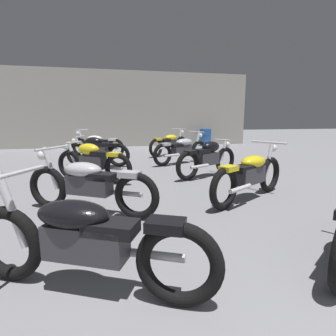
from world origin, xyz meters
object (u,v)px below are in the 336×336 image
Objects in this scene: motorcycle_left_row_5 at (97,144)px; motorcycle_right_row_2 at (250,174)px; motorcycle_left_row_2 at (89,184)px; motorcycle_right_row_3 at (208,158)px; motorcycle_right_row_5 at (169,143)px; oil_drum at (205,137)px; motorcycle_left_row_3 at (93,161)px; motorcycle_left_row_1 at (85,239)px; motorcycle_left_row_4 at (97,150)px; motorcycle_right_row_4 at (182,149)px.

motorcycle_right_row_2 is at bearing -66.06° from motorcycle_left_row_5.
motorcycle_right_row_3 is at bearing 36.99° from motorcycle_left_row_2.
motorcycle_right_row_3 is 1.02× the size of motorcycle_right_row_5.
motorcycle_left_row_3 is at bearing -127.99° from oil_drum.
motorcycle_right_row_5 is at bearing 65.96° from motorcycle_left_row_2.
motorcycle_left_row_1 is 1.07× the size of motorcycle_left_row_4.
motorcycle_right_row_4 is at bearing -39.73° from motorcycle_left_row_5.
oil_drum is at bearing 64.37° from motorcycle_left_row_1.
motorcycle_left_row_3 is 4.00m from motorcycle_left_row_5.
motorcycle_left_row_1 and motorcycle_right_row_5 have the same top height.
motorcycle_left_row_4 is 4.80m from motorcycle_right_row_2.
motorcycle_right_row_3 is 3.93m from motorcycle_right_row_5.
motorcycle_right_row_3 is at bearing -110.53° from oil_drum.
motorcycle_right_row_5 is (2.58, 7.82, 0.00)m from motorcycle_left_row_1.
motorcycle_left_row_5 reaches higher than motorcycle_right_row_3.
motorcycle_left_row_3 is 0.90× the size of motorcycle_left_row_4.
motorcycle_left_row_1 is 2.35× the size of oil_drum.
motorcycle_left_row_3 is 0.93× the size of motorcycle_right_row_5.
motorcycle_left_row_4 is at bearing 176.80° from motorcycle_right_row_4.
motorcycle_left_row_2 is 2.25× the size of oil_drum.
motorcycle_left_row_1 is 6.36m from motorcycle_right_row_4.
motorcycle_right_row_3 is (2.66, -0.10, 0.00)m from motorcycle_left_row_3.
motorcycle_left_row_2 is 0.96× the size of motorcycle_right_row_4.
motorcycle_left_row_2 is 1.03× the size of motorcycle_left_row_4.
oil_drum is at bearing 52.01° from motorcycle_left_row_3.
motorcycle_left_row_4 is at bearing 88.62° from motorcycle_left_row_3.
motorcycle_left_row_5 is (-0.04, 2.00, -0.01)m from motorcycle_left_row_4.
oil_drum is (5.18, 2.64, -0.03)m from motorcycle_left_row_5.
motorcycle_right_row_5 is (-0.02, 5.84, 0.00)m from motorcycle_right_row_2.
motorcycle_left_row_1 is at bearing -142.64° from motorcycle_right_row_2.
motorcycle_right_row_2 is (2.67, -6.02, 0.00)m from motorcycle_left_row_5.
motorcycle_left_row_1 and motorcycle_left_row_2 have the same top height.
motorcycle_left_row_5 and motorcycle_right_row_5 have the same top height.
motorcycle_left_row_1 is at bearing -123.52° from motorcycle_right_row_3.
motorcycle_right_row_2 reaches higher than oil_drum.
motorcycle_right_row_4 is at bearing 92.19° from motorcycle_right_row_3.
motorcycle_right_row_3 is at bearing -90.01° from motorcycle_right_row_5.
motorcycle_left_row_4 is at bearing 89.61° from motorcycle_left_row_2.
motorcycle_left_row_3 is 4.66m from motorcycle_right_row_5.
motorcycle_left_row_5 is 1.06× the size of motorcycle_right_row_5.
motorcycle_left_row_4 is 2.54m from motorcycle_right_row_4.
motorcycle_left_row_2 is 1.05× the size of motorcycle_right_row_3.
motorcycle_left_row_5 is 6.58m from motorcycle_right_row_2.
motorcycle_left_row_3 is 1.95× the size of oil_drum.
motorcycle_right_row_5 is at bearing -131.92° from oil_drum.
motorcycle_right_row_2 is at bearing -56.78° from motorcycle_left_row_4.
motorcycle_left_row_5 is (0.01, 4.00, -0.01)m from motorcycle_left_row_3.
motorcycle_left_row_1 is at bearing -88.06° from motorcycle_left_row_2.
motorcycle_left_row_3 is 0.91× the size of motorcycle_right_row_3.
motorcycle_right_row_4 is at bearing -92.19° from motorcycle_right_row_5.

